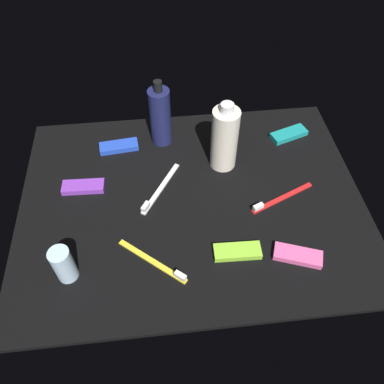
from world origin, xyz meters
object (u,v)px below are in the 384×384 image
toothbrush_white (159,190)px  snack_bar_blue (119,146)px  bodywash_bottle (224,138)px  snack_bar_purple (83,187)px  snack_bar_teal (289,134)px  deodorant_stick (64,264)px  toothbrush_red (279,199)px  toothbrush_yellow (156,263)px  lotion_bottle (160,116)px  snack_bar_pink (298,255)px  snack_bar_lime (237,251)px

toothbrush_white → snack_bar_blue: toothbrush_white is taller
bodywash_bottle → snack_bar_purple: bearing=7.8°
bodywash_bottle → snack_bar_teal: bearing=-157.6°
bodywash_bottle → deodorant_stick: 47.74cm
deodorant_stick → snack_bar_purple: size_ratio=0.86×
toothbrush_red → snack_bar_teal: (-8.61, -22.44, 0.14)cm
deodorant_stick → toothbrush_yellow: (-18.64, -0.49, -3.88)cm
snack_bar_teal → toothbrush_white: bearing=4.9°
snack_bar_blue → snack_bar_teal: size_ratio=1.00×
lotion_bottle → snack_bar_teal: 36.68cm
toothbrush_white → toothbrush_yellow: bearing=85.3°
deodorant_stick → snack_bar_teal: 69.13cm
toothbrush_red → lotion_bottle: bearing=-42.4°
toothbrush_white → snack_bar_pink: toothbrush_white is taller
lotion_bottle → snack_bar_lime: size_ratio=1.85×
bodywash_bottle → toothbrush_red: 20.08cm
deodorant_stick → toothbrush_white: size_ratio=0.56×
toothbrush_red → snack_bar_teal: 24.04cm
toothbrush_white → toothbrush_red: 29.76cm
snack_bar_blue → snack_bar_lime: size_ratio=1.00×
snack_bar_blue → snack_bar_teal: (-47.76, 0.29, 0.00)cm
deodorant_stick → toothbrush_white: (-20.31, -20.82, -3.88)cm
snack_bar_purple → snack_bar_teal: (-56.50, -13.37, 0.00)cm
snack_bar_lime → toothbrush_white: bearing=-48.4°
snack_bar_blue → snack_bar_lime: bearing=119.9°
toothbrush_white → snack_bar_blue: bearing=-59.2°
toothbrush_yellow → toothbrush_white: bearing=-94.7°
toothbrush_yellow → deodorant_stick: bearing=1.5°
lotion_bottle → toothbrush_red: 37.64cm
toothbrush_white → snack_bar_purple: bearing=-9.5°
lotion_bottle → deodorant_stick: (22.29, 39.71, -3.98)cm
lotion_bottle → snack_bar_lime: 41.72cm
deodorant_stick → snack_bar_pink: 49.66cm
snack_bar_blue → snack_bar_lime: same height
toothbrush_yellow → snack_bar_pink: bearing=176.9°
deodorant_stick → toothbrush_yellow: 19.04cm
snack_bar_blue → snack_bar_pink: size_ratio=1.00×
toothbrush_white → snack_bar_purple: toothbrush_white is taller
toothbrush_yellow → snack_bar_lime: 17.93cm
lotion_bottle → toothbrush_yellow: (3.65, 39.22, -7.86)cm
toothbrush_red → snack_bar_teal: size_ratio=1.63×
bodywash_bottle → snack_bar_teal: bodywash_bottle is taller
toothbrush_yellow → snack_bar_blue: size_ratio=1.40×
deodorant_stick → snack_bar_purple: bearing=-93.7°
lotion_bottle → toothbrush_white: bearing=84.0°
snack_bar_lime → snack_bar_purple: size_ratio=1.00×
lotion_bottle → deodorant_stick: 45.71cm
toothbrush_red → snack_bar_lime: (12.92, 13.60, 0.14)cm
lotion_bottle → toothbrush_white: size_ratio=1.21×
toothbrush_yellow → snack_bar_blue: (8.32, -37.12, 0.14)cm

